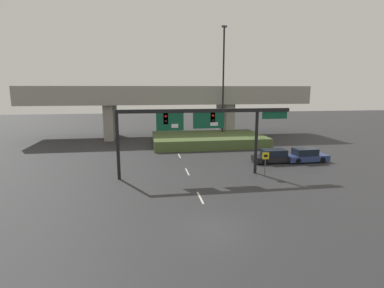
{
  "coord_description": "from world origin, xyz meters",
  "views": [
    {
      "loc": [
        -3.66,
        -15.27,
        7.74
      ],
      "look_at": [
        0.0,
        8.71,
        3.2
      ],
      "focal_mm": 28.0,
      "sensor_mm": 36.0,
      "label": 1
    }
  ],
  "objects_px": {
    "signal_gantry": "(200,122)",
    "highway_light_pole_near": "(223,82)",
    "speed_limit_sign": "(265,161)",
    "parked_sedan_near_right": "(275,156)",
    "parked_sedan_mid_right": "(306,156)"
  },
  "relations": [
    {
      "from": "signal_gantry",
      "to": "highway_light_pole_near",
      "type": "distance_m",
      "value": 18.94
    },
    {
      "from": "highway_light_pole_near",
      "to": "parked_sedan_near_right",
      "type": "distance_m",
      "value": 16.04
    },
    {
      "from": "speed_limit_sign",
      "to": "highway_light_pole_near",
      "type": "xyz_separation_m",
      "value": [
        0.9,
        18.66,
        7.06
      ]
    },
    {
      "from": "signal_gantry",
      "to": "parked_sedan_near_right",
      "type": "relative_size",
      "value": 3.25
    },
    {
      "from": "parked_sedan_near_right",
      "to": "speed_limit_sign",
      "type": "bearing_deg",
      "value": -122.75
    },
    {
      "from": "signal_gantry",
      "to": "speed_limit_sign",
      "type": "distance_m",
      "value": 6.68
    },
    {
      "from": "highway_light_pole_near",
      "to": "parked_sedan_mid_right",
      "type": "xyz_separation_m",
      "value": [
        5.53,
        -14.06,
        -7.87
      ]
    },
    {
      "from": "signal_gantry",
      "to": "parked_sedan_mid_right",
      "type": "distance_m",
      "value": 13.19
    },
    {
      "from": "highway_light_pole_near",
      "to": "parked_sedan_near_right",
      "type": "bearing_deg",
      "value": -81.14
    },
    {
      "from": "speed_limit_sign",
      "to": "parked_sedan_near_right",
      "type": "relative_size",
      "value": 0.48
    },
    {
      "from": "speed_limit_sign",
      "to": "highway_light_pole_near",
      "type": "distance_m",
      "value": 19.97
    },
    {
      "from": "highway_light_pole_near",
      "to": "parked_sedan_near_right",
      "type": "height_order",
      "value": "highway_light_pole_near"
    },
    {
      "from": "speed_limit_sign",
      "to": "parked_sedan_mid_right",
      "type": "bearing_deg",
      "value": 35.56
    },
    {
      "from": "signal_gantry",
      "to": "highway_light_pole_near",
      "type": "xyz_separation_m",
      "value": [
        6.54,
        17.38,
        3.71
      ]
    },
    {
      "from": "parked_sedan_mid_right",
      "to": "speed_limit_sign",
      "type": "bearing_deg",
      "value": -146.39
    }
  ]
}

